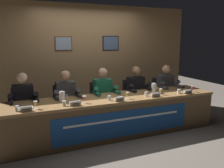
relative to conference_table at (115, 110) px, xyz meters
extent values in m
plane|color=#70665B|center=(0.00, 0.12, -0.51)|extent=(12.00, 12.00, 0.00)
cube|color=#937047|center=(0.00, 1.62, 0.79)|extent=(5.38, 0.12, 2.60)
cube|color=#4C3319|center=(-0.58, 1.56, 1.19)|extent=(0.39, 0.02, 0.32)
cube|color=#8C99AD|center=(-0.58, 1.55, 1.19)|extent=(0.35, 0.01, 0.28)
cube|color=black|center=(0.58, 1.56, 1.19)|extent=(0.42, 0.02, 0.35)
cube|color=slate|center=(0.58, 1.55, 1.19)|extent=(0.38, 0.01, 0.31)
cube|color=olive|center=(0.00, 0.12, 0.19)|extent=(4.18, 0.85, 0.05)
cube|color=brown|center=(0.00, -0.29, -0.17)|extent=(4.12, 0.04, 0.68)
cube|color=brown|center=(2.04, 0.12, -0.17)|extent=(0.08, 0.77, 0.68)
cube|color=#19478C|center=(0.07, -0.31, -0.17)|extent=(2.60, 0.01, 0.47)
cube|color=white|center=(0.07, -0.31, -0.09)|extent=(2.21, 0.00, 0.04)
cylinder|color=black|center=(-1.55, 0.65, -0.50)|extent=(0.44, 0.44, 0.02)
cylinder|color=black|center=(-1.55, 0.65, -0.28)|extent=(0.05, 0.05, 0.41)
cube|color=#232328|center=(-1.55, 0.65, -0.07)|extent=(0.44, 0.44, 0.03)
cube|color=#232328|center=(-1.55, 0.85, 0.17)|extent=(0.40, 0.05, 0.44)
cylinder|color=black|center=(-1.65, 0.30, -0.28)|extent=(0.10, 0.10, 0.46)
cylinder|color=black|center=(-1.45, 0.30, -0.28)|extent=(0.10, 0.10, 0.46)
cylinder|color=black|center=(-1.65, 0.45, 0.00)|extent=(0.13, 0.34, 0.13)
cylinder|color=black|center=(-1.45, 0.45, 0.00)|extent=(0.13, 0.34, 0.13)
cube|color=black|center=(-1.55, 0.62, 0.24)|extent=(0.36, 0.20, 0.48)
sphere|color=beige|center=(-1.55, 0.60, 0.61)|extent=(0.19, 0.19, 0.19)
sphere|color=#593819|center=(-1.55, 0.61, 0.63)|extent=(0.17, 0.17, 0.17)
cylinder|color=black|center=(-1.76, 0.52, 0.26)|extent=(0.09, 0.30, 0.25)
cylinder|color=black|center=(-1.34, 0.52, 0.26)|extent=(0.09, 0.30, 0.25)
cylinder|color=black|center=(-1.76, 0.36, 0.24)|extent=(0.07, 0.24, 0.07)
cylinder|color=black|center=(-1.34, 0.36, 0.24)|extent=(0.07, 0.24, 0.07)
cube|color=white|center=(-1.56, -0.22, 0.25)|extent=(0.18, 0.03, 0.08)
cube|color=white|center=(-1.56, -0.19, 0.25)|extent=(0.18, 0.03, 0.08)
cube|color=black|center=(-1.56, -0.22, 0.25)|extent=(0.12, 0.01, 0.01)
cylinder|color=white|center=(-1.40, -0.12, 0.22)|extent=(0.06, 0.06, 0.00)
cylinder|color=white|center=(-1.40, -0.12, 0.25)|extent=(0.01, 0.01, 0.05)
cone|color=white|center=(-1.40, -0.12, 0.31)|extent=(0.06, 0.06, 0.06)
cylinder|color=yellow|center=(-1.40, -0.12, 0.30)|extent=(0.04, 0.04, 0.04)
cylinder|color=silver|center=(-1.68, -0.14, 0.26)|extent=(0.06, 0.06, 0.08)
cylinder|color=silver|center=(-1.68, -0.14, 0.24)|extent=(0.05, 0.05, 0.05)
cylinder|color=black|center=(-0.78, 0.65, -0.50)|extent=(0.44, 0.44, 0.02)
cylinder|color=black|center=(-0.78, 0.65, -0.28)|extent=(0.05, 0.05, 0.41)
cube|color=#232328|center=(-0.78, 0.65, -0.07)|extent=(0.44, 0.44, 0.03)
cube|color=#232328|center=(-0.78, 0.85, 0.17)|extent=(0.40, 0.05, 0.44)
cylinder|color=black|center=(-0.88, 0.30, -0.28)|extent=(0.10, 0.10, 0.46)
cylinder|color=black|center=(-0.68, 0.30, -0.28)|extent=(0.10, 0.10, 0.46)
cylinder|color=black|center=(-0.88, 0.45, 0.00)|extent=(0.13, 0.34, 0.13)
cylinder|color=black|center=(-0.68, 0.45, 0.00)|extent=(0.13, 0.34, 0.13)
cube|color=#38383D|center=(-0.78, 0.62, 0.24)|extent=(0.36, 0.20, 0.48)
sphere|color=tan|center=(-0.78, 0.60, 0.61)|extent=(0.19, 0.19, 0.19)
sphere|color=#331E0F|center=(-0.78, 0.61, 0.63)|extent=(0.17, 0.17, 0.17)
cylinder|color=#38383D|center=(-0.99, 0.52, 0.26)|extent=(0.09, 0.30, 0.25)
cylinder|color=#38383D|center=(-0.57, 0.52, 0.26)|extent=(0.09, 0.30, 0.25)
cylinder|color=#38383D|center=(-0.99, 0.36, 0.24)|extent=(0.07, 0.24, 0.07)
cylinder|color=#38383D|center=(-0.57, 0.36, 0.24)|extent=(0.07, 0.24, 0.07)
cube|color=white|center=(-0.79, -0.21, 0.25)|extent=(0.18, 0.03, 0.08)
cube|color=white|center=(-0.79, -0.17, 0.25)|extent=(0.18, 0.03, 0.08)
cube|color=black|center=(-0.79, -0.21, 0.25)|extent=(0.13, 0.01, 0.01)
cylinder|color=white|center=(-0.61, -0.09, 0.22)|extent=(0.06, 0.06, 0.00)
cylinder|color=white|center=(-0.61, -0.09, 0.25)|extent=(0.01, 0.01, 0.05)
cone|color=white|center=(-0.61, -0.09, 0.31)|extent=(0.06, 0.06, 0.06)
cylinder|color=#B21E2D|center=(-0.61, -0.09, 0.30)|extent=(0.04, 0.04, 0.04)
cylinder|color=silver|center=(-0.96, -0.13, 0.26)|extent=(0.06, 0.06, 0.08)
cylinder|color=silver|center=(-0.96, -0.13, 0.24)|extent=(0.05, 0.05, 0.05)
cylinder|color=black|center=(0.00, 0.65, -0.50)|extent=(0.44, 0.44, 0.02)
cylinder|color=black|center=(0.00, 0.65, -0.28)|extent=(0.05, 0.05, 0.41)
cube|color=#232328|center=(0.00, 0.65, -0.07)|extent=(0.44, 0.44, 0.03)
cube|color=#232328|center=(0.00, 0.85, 0.17)|extent=(0.40, 0.05, 0.44)
cylinder|color=black|center=(-0.10, 0.30, -0.28)|extent=(0.10, 0.10, 0.46)
cylinder|color=black|center=(0.10, 0.30, -0.28)|extent=(0.10, 0.10, 0.46)
cylinder|color=black|center=(-0.10, 0.45, 0.00)|extent=(0.13, 0.34, 0.13)
cylinder|color=black|center=(0.10, 0.45, 0.00)|extent=(0.13, 0.34, 0.13)
cube|color=#196047|center=(0.00, 0.62, 0.24)|extent=(0.36, 0.20, 0.48)
sphere|color=tan|center=(0.00, 0.60, 0.61)|extent=(0.19, 0.19, 0.19)
sphere|color=gray|center=(0.00, 0.61, 0.63)|extent=(0.17, 0.17, 0.17)
cylinder|color=#196047|center=(-0.21, 0.52, 0.26)|extent=(0.09, 0.30, 0.25)
cylinder|color=#196047|center=(0.21, 0.52, 0.26)|extent=(0.09, 0.30, 0.25)
cylinder|color=#196047|center=(-0.21, 0.36, 0.24)|extent=(0.07, 0.24, 0.07)
cylinder|color=#196047|center=(0.21, 0.36, 0.24)|extent=(0.07, 0.24, 0.07)
cube|color=white|center=(-0.01, -0.23, 0.25)|extent=(0.17, 0.03, 0.08)
cube|color=white|center=(-0.01, -0.20, 0.25)|extent=(0.17, 0.03, 0.08)
cube|color=black|center=(-0.01, -0.23, 0.25)|extent=(0.12, 0.01, 0.01)
cylinder|color=white|center=(0.20, -0.12, 0.22)|extent=(0.06, 0.06, 0.00)
cylinder|color=white|center=(0.20, -0.12, 0.25)|extent=(0.01, 0.01, 0.05)
cone|color=white|center=(0.20, -0.12, 0.31)|extent=(0.06, 0.06, 0.06)
cylinder|color=yellow|center=(0.20, -0.12, 0.30)|extent=(0.04, 0.04, 0.04)
cylinder|color=silver|center=(-0.14, -0.09, 0.26)|extent=(0.06, 0.06, 0.08)
cylinder|color=silver|center=(-0.14, -0.09, 0.24)|extent=(0.05, 0.05, 0.05)
cylinder|color=black|center=(0.77, 0.65, -0.50)|extent=(0.44, 0.44, 0.02)
cylinder|color=black|center=(0.77, 0.65, -0.28)|extent=(0.05, 0.05, 0.41)
cube|color=#232328|center=(0.77, 0.65, -0.07)|extent=(0.44, 0.44, 0.03)
cube|color=#232328|center=(0.77, 0.85, 0.17)|extent=(0.40, 0.05, 0.44)
cylinder|color=black|center=(0.67, 0.30, -0.28)|extent=(0.10, 0.10, 0.46)
cylinder|color=black|center=(0.87, 0.30, -0.28)|extent=(0.10, 0.10, 0.46)
cylinder|color=black|center=(0.67, 0.45, 0.00)|extent=(0.13, 0.34, 0.13)
cylinder|color=black|center=(0.87, 0.45, 0.00)|extent=(0.13, 0.34, 0.13)
cube|color=black|center=(0.77, 0.62, 0.24)|extent=(0.36, 0.20, 0.48)
sphere|color=#8E664C|center=(0.77, 0.60, 0.61)|extent=(0.19, 0.19, 0.19)
sphere|color=#593819|center=(0.77, 0.61, 0.63)|extent=(0.17, 0.17, 0.17)
cylinder|color=black|center=(0.56, 0.52, 0.26)|extent=(0.09, 0.30, 0.25)
cylinder|color=black|center=(0.98, 0.52, 0.26)|extent=(0.09, 0.30, 0.25)
cylinder|color=black|center=(0.56, 0.36, 0.24)|extent=(0.07, 0.24, 0.07)
cylinder|color=black|center=(0.98, 0.36, 0.24)|extent=(0.07, 0.24, 0.07)
cube|color=white|center=(0.76, -0.21, 0.25)|extent=(0.19, 0.03, 0.08)
cube|color=white|center=(0.76, -0.17, 0.25)|extent=(0.19, 0.03, 0.08)
cube|color=black|center=(0.76, -0.21, 0.25)|extent=(0.13, 0.01, 0.01)
cylinder|color=white|center=(0.95, -0.07, 0.22)|extent=(0.06, 0.06, 0.00)
cylinder|color=white|center=(0.95, -0.07, 0.25)|extent=(0.01, 0.01, 0.05)
cone|color=white|center=(0.95, -0.07, 0.31)|extent=(0.06, 0.06, 0.06)
cylinder|color=yellow|center=(0.95, -0.07, 0.30)|extent=(0.04, 0.04, 0.04)
cylinder|color=silver|center=(0.63, -0.07, 0.26)|extent=(0.06, 0.06, 0.08)
cylinder|color=silver|center=(0.63, -0.07, 0.24)|extent=(0.05, 0.05, 0.05)
cylinder|color=black|center=(1.55, 0.65, -0.50)|extent=(0.44, 0.44, 0.02)
cylinder|color=black|center=(1.55, 0.65, -0.28)|extent=(0.05, 0.05, 0.41)
cube|color=#232328|center=(1.55, 0.65, -0.07)|extent=(0.44, 0.44, 0.03)
cube|color=#232328|center=(1.55, 0.85, 0.17)|extent=(0.40, 0.05, 0.44)
cylinder|color=black|center=(1.45, 0.30, -0.28)|extent=(0.10, 0.10, 0.46)
cylinder|color=black|center=(1.65, 0.30, -0.28)|extent=(0.10, 0.10, 0.46)
cylinder|color=black|center=(1.45, 0.45, 0.00)|extent=(0.13, 0.34, 0.13)
cylinder|color=black|center=(1.65, 0.45, 0.00)|extent=(0.13, 0.34, 0.13)
cube|color=#38383D|center=(1.55, 0.62, 0.24)|extent=(0.36, 0.20, 0.48)
sphere|color=tan|center=(1.55, 0.60, 0.61)|extent=(0.19, 0.19, 0.19)
sphere|color=#593819|center=(1.55, 0.61, 0.63)|extent=(0.17, 0.17, 0.17)
cylinder|color=#38383D|center=(1.34, 0.52, 0.26)|extent=(0.09, 0.30, 0.25)
cylinder|color=#38383D|center=(1.76, 0.52, 0.26)|extent=(0.09, 0.30, 0.25)
cylinder|color=#38383D|center=(1.34, 0.36, 0.24)|extent=(0.07, 0.24, 0.07)
cylinder|color=#38383D|center=(1.76, 0.36, 0.24)|extent=(0.07, 0.24, 0.07)
cube|color=white|center=(1.51, -0.23, 0.25)|extent=(0.19, 0.03, 0.08)
cube|color=white|center=(1.51, -0.20, 0.25)|extent=(0.19, 0.03, 0.08)
cube|color=black|center=(1.51, -0.23, 0.25)|extent=(0.13, 0.01, 0.01)
cylinder|color=white|center=(1.71, -0.11, 0.22)|extent=(0.06, 0.06, 0.00)
cylinder|color=white|center=(1.71, -0.11, 0.25)|extent=(0.01, 0.01, 0.05)
cone|color=white|center=(1.71, -0.11, 0.31)|extent=(0.06, 0.06, 0.06)
cylinder|color=#B21E2D|center=(1.71, -0.11, 0.30)|extent=(0.04, 0.04, 0.04)
cylinder|color=silver|center=(1.35, -0.13, 0.26)|extent=(0.06, 0.06, 0.08)
cylinder|color=silver|center=(1.35, -0.13, 0.24)|extent=(0.05, 0.05, 0.05)
cylinder|color=silver|center=(-0.94, 0.11, 0.30)|extent=(0.10, 0.10, 0.18)
cylinder|color=silver|center=(-0.94, 0.11, 0.40)|extent=(0.08, 0.09, 0.01)
sphere|color=silver|center=(-0.94, 0.11, 0.41)|extent=(0.02, 0.02, 0.02)
torus|color=silver|center=(-0.87, 0.11, 0.31)|extent=(0.07, 0.01, 0.07)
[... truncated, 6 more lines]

